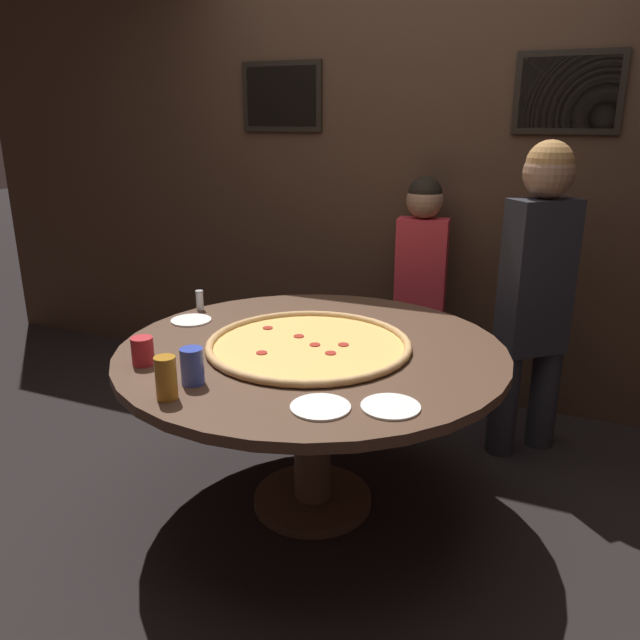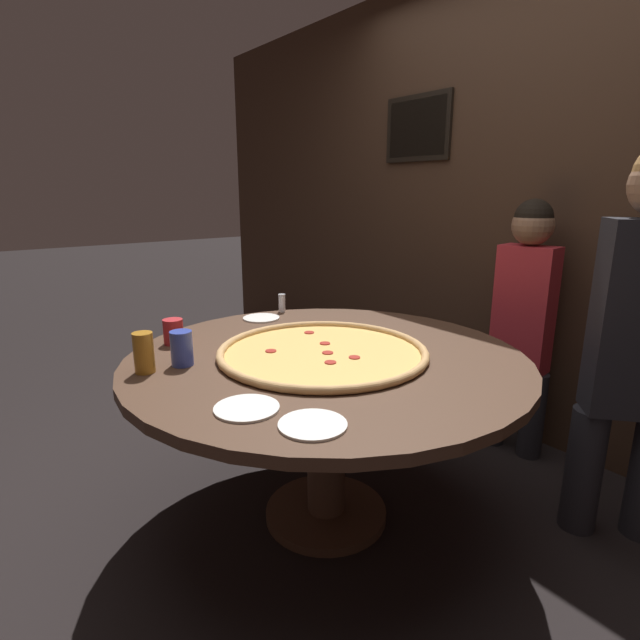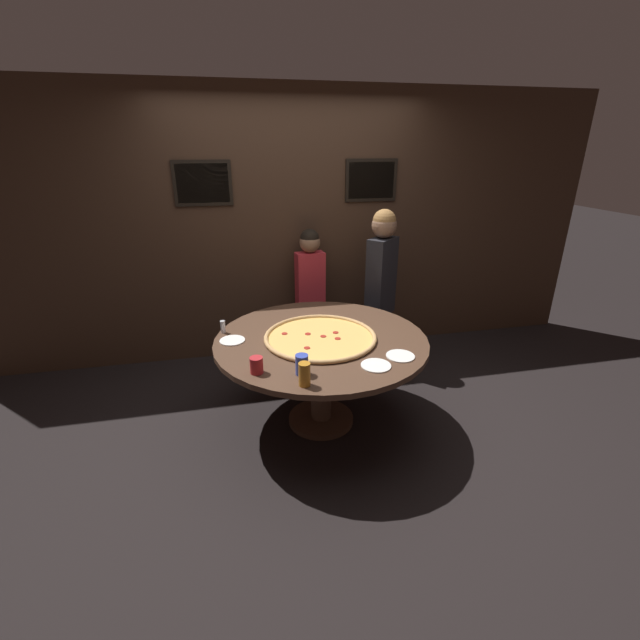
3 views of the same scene
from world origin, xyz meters
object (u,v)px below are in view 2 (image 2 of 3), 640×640
at_px(drink_cup_by_shaker, 173,332).
at_px(drink_cup_near_left, 182,348).
at_px(drink_cup_near_right, 144,353).
at_px(white_plate_near_front, 261,318).
at_px(dining_table, 326,385).
at_px(diner_centre_back, 640,329).
at_px(white_plate_right_side, 313,425).
at_px(diner_side_left, 523,314).
at_px(condiment_shaker, 282,303).
at_px(white_plate_left_side, 247,408).
at_px(giant_pizza, 323,352).

height_order(drink_cup_by_shaker, drink_cup_near_left, drink_cup_near_left).
height_order(drink_cup_by_shaker, drink_cup_near_right, drink_cup_near_right).
bearing_deg(drink_cup_by_shaker, white_plate_near_front, 105.20).
bearing_deg(drink_cup_near_right, drink_cup_by_shaker, 141.55).
relative_size(dining_table, drink_cup_near_right, 10.73).
bearing_deg(diner_centre_back, white_plate_right_side, 34.42).
xyz_separation_m(drink_cup_near_right, white_plate_right_side, (0.70, 0.23, -0.07)).
distance_m(drink_cup_by_shaker, diner_side_left, 1.72).
xyz_separation_m(dining_table, condiment_shaker, (-0.71, 0.25, 0.18)).
relative_size(drink_cup_near_right, diner_side_left, 0.11).
relative_size(drink_cup_by_shaker, white_plate_near_front, 0.58).
distance_m(dining_table, white_plate_right_side, 0.63).
bearing_deg(white_plate_near_front, drink_cup_by_shaker, -74.80).
xyz_separation_m(dining_table, diner_centre_back, (0.78, 0.88, 0.26)).
height_order(drink_cup_near_right, condiment_shaker, drink_cup_near_right).
relative_size(white_plate_left_side, condiment_shaker, 2.04).
xyz_separation_m(dining_table, giant_pizza, (-0.01, -0.01, 0.14)).
distance_m(drink_cup_near_left, condiment_shaker, 0.89).
xyz_separation_m(dining_table, white_plate_right_side, (0.46, -0.41, 0.13)).
relative_size(giant_pizza, white_plate_left_side, 4.23).
relative_size(drink_cup_by_shaker, white_plate_right_side, 0.55).
xyz_separation_m(white_plate_left_side, white_plate_near_front, (-0.90, 0.59, 0.00)).
bearing_deg(condiment_shaker, dining_table, -19.58).
distance_m(white_plate_near_front, diner_side_left, 1.34).
height_order(drink_cup_by_shaker, white_plate_near_front, drink_cup_by_shaker).
bearing_deg(white_plate_near_front, diner_centre_back, 28.98).
bearing_deg(drink_cup_near_right, diner_centre_back, 56.00).
bearing_deg(drink_cup_near_right, giant_pizza, 69.56).
bearing_deg(drink_cup_by_shaker, condiment_shaker, 106.51).
bearing_deg(drink_cup_near_right, white_plate_near_front, 119.29).
bearing_deg(white_plate_near_front, white_plate_left_side, -33.12).
height_order(white_plate_near_front, diner_centre_back, diner_centre_back).
xyz_separation_m(dining_table, white_plate_left_side, (0.26, -0.50, 0.13)).
distance_m(giant_pizza, white_plate_right_side, 0.62).
distance_m(dining_table, drink_cup_near_left, 0.59).
height_order(white_plate_left_side, diner_centre_back, diner_centre_back).
relative_size(white_plate_left_side, diner_centre_back, 0.13).
relative_size(white_plate_right_side, diner_side_left, 0.15).
relative_size(dining_table, diner_centre_back, 1.03).
bearing_deg(dining_table, diner_side_left, 82.86).
bearing_deg(diner_side_left, white_plate_right_side, 94.19).
relative_size(giant_pizza, drink_cup_by_shaker, 7.79).
bearing_deg(white_plate_left_side, drink_cup_by_shaker, 174.25).
bearing_deg(diner_centre_back, drink_cup_by_shaker, 3.64).
height_order(drink_cup_near_left, white_plate_right_side, drink_cup_near_left).
relative_size(dining_table, diner_side_left, 1.19).
bearing_deg(giant_pizza, drink_cup_by_shaker, -140.44).
distance_m(white_plate_left_side, white_plate_near_front, 1.08).
bearing_deg(diner_centre_back, condiment_shaker, -18.92).
bearing_deg(drink_cup_near_right, diner_side_left, 77.87).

